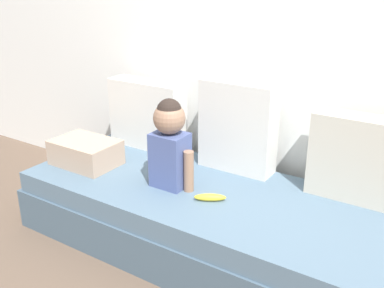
{
  "coord_description": "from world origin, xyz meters",
  "views": [
    {
      "loc": [
        1.13,
        -1.9,
        1.51
      ],
      "look_at": [
        -0.1,
        0.0,
        0.62
      ],
      "focal_mm": 41.68,
      "sensor_mm": 36.0,
      "label": 1
    }
  ],
  "objects_px": {
    "couch": "(207,219)",
    "banana": "(210,197)",
    "throw_pillow_center": "(238,127)",
    "folded_blanket": "(86,152)",
    "throw_pillow_right": "(355,158)",
    "throw_pillow_left": "(147,115)",
    "toddler": "(170,142)"
  },
  "relations": [
    {
      "from": "throw_pillow_left",
      "to": "folded_blanket",
      "type": "distance_m",
      "value": 0.5
    },
    {
      "from": "banana",
      "to": "folded_blanket",
      "type": "distance_m",
      "value": 0.9
    },
    {
      "from": "toddler",
      "to": "banana",
      "type": "distance_m",
      "value": 0.37
    },
    {
      "from": "couch",
      "to": "throw_pillow_right",
      "type": "relative_size",
      "value": 4.86
    },
    {
      "from": "banana",
      "to": "folded_blanket",
      "type": "xyz_separation_m",
      "value": [
        -0.9,
        -0.01,
        0.06
      ]
    },
    {
      "from": "throw_pillow_center",
      "to": "throw_pillow_right",
      "type": "height_order",
      "value": "throw_pillow_center"
    },
    {
      "from": "throw_pillow_center",
      "to": "folded_blanket",
      "type": "distance_m",
      "value": 0.96
    },
    {
      "from": "couch",
      "to": "banana",
      "type": "relative_size",
      "value": 12.98
    },
    {
      "from": "couch",
      "to": "toddler",
      "type": "distance_m",
      "value": 0.5
    },
    {
      "from": "couch",
      "to": "throw_pillow_right",
      "type": "distance_m",
      "value": 0.87
    },
    {
      "from": "throw_pillow_left",
      "to": "banana",
      "type": "xyz_separation_m",
      "value": [
        0.76,
        -0.44,
        -0.21
      ]
    },
    {
      "from": "throw_pillow_right",
      "to": "toddler",
      "type": "bearing_deg",
      "value": -155.47
    },
    {
      "from": "couch",
      "to": "throw_pillow_center",
      "type": "xyz_separation_m",
      "value": [
        0.0,
        0.34,
        0.46
      ]
    },
    {
      "from": "throw_pillow_right",
      "to": "folded_blanket",
      "type": "height_order",
      "value": "throw_pillow_right"
    },
    {
      "from": "banana",
      "to": "throw_pillow_right",
      "type": "bearing_deg",
      "value": 36.23
    },
    {
      "from": "throw_pillow_center",
      "to": "folded_blanket",
      "type": "height_order",
      "value": "throw_pillow_center"
    },
    {
      "from": "throw_pillow_center",
      "to": "banana",
      "type": "relative_size",
      "value": 3.2
    },
    {
      "from": "banana",
      "to": "throw_pillow_center",
      "type": "bearing_deg",
      "value": 100.0
    },
    {
      "from": "banana",
      "to": "throw_pillow_left",
      "type": "bearing_deg",
      "value": 149.79
    },
    {
      "from": "throw_pillow_center",
      "to": "banana",
      "type": "height_order",
      "value": "throw_pillow_center"
    },
    {
      "from": "throw_pillow_right",
      "to": "toddler",
      "type": "relative_size",
      "value": 0.9
    },
    {
      "from": "throw_pillow_center",
      "to": "toddler",
      "type": "height_order",
      "value": "throw_pillow_center"
    },
    {
      "from": "couch",
      "to": "toddler",
      "type": "relative_size",
      "value": 4.36
    },
    {
      "from": "throw_pillow_left",
      "to": "throw_pillow_right",
      "type": "bearing_deg",
      "value": 0.0
    },
    {
      "from": "throw_pillow_right",
      "to": "banana",
      "type": "height_order",
      "value": "throw_pillow_right"
    },
    {
      "from": "throw_pillow_left",
      "to": "folded_blanket",
      "type": "height_order",
      "value": "throw_pillow_left"
    },
    {
      "from": "throw_pillow_right",
      "to": "couch",
      "type": "bearing_deg",
      "value": -153.54
    },
    {
      "from": "throw_pillow_left",
      "to": "throw_pillow_right",
      "type": "relative_size",
      "value": 1.2
    },
    {
      "from": "toddler",
      "to": "folded_blanket",
      "type": "height_order",
      "value": "toddler"
    },
    {
      "from": "throw_pillow_center",
      "to": "folded_blanket",
      "type": "relative_size",
      "value": 1.36
    },
    {
      "from": "throw_pillow_left",
      "to": "toddler",
      "type": "xyz_separation_m",
      "value": [
        0.48,
        -0.41,
        0.03
      ]
    },
    {
      "from": "couch",
      "to": "banana",
      "type": "height_order",
      "value": "banana"
    }
  ]
}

